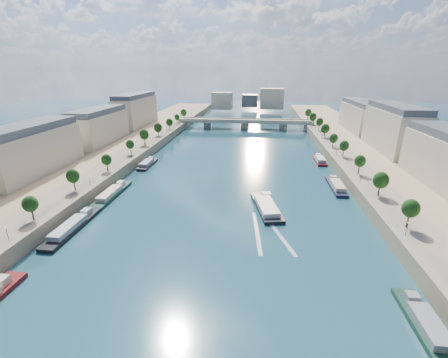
# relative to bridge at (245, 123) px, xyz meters

# --- Properties ---
(ground) EXTENTS (700.00, 700.00, 0.00)m
(ground) POSITION_rel_bridge_xyz_m (0.00, -121.59, -5.08)
(ground) COLOR #0D323B
(ground) RESTS_ON ground
(quay_left) EXTENTS (44.00, 520.00, 5.00)m
(quay_left) POSITION_rel_bridge_xyz_m (-72.00, -121.59, -2.58)
(quay_left) COLOR #9E8460
(quay_left) RESTS_ON ground
(quay_right) EXTENTS (44.00, 520.00, 5.00)m
(quay_right) POSITION_rel_bridge_xyz_m (72.00, -121.59, -2.58)
(quay_right) COLOR #9E8460
(quay_right) RESTS_ON ground
(pave_left) EXTENTS (14.00, 520.00, 0.10)m
(pave_left) POSITION_rel_bridge_xyz_m (-57.00, -121.59, -0.03)
(pave_left) COLOR gray
(pave_left) RESTS_ON quay_left
(pave_right) EXTENTS (14.00, 520.00, 0.10)m
(pave_right) POSITION_rel_bridge_xyz_m (57.00, -121.59, -0.03)
(pave_right) COLOR gray
(pave_right) RESTS_ON quay_right
(trees_left) EXTENTS (4.80, 268.80, 8.26)m
(trees_left) POSITION_rel_bridge_xyz_m (-55.00, -119.59, 5.39)
(trees_left) COLOR #382B1E
(trees_left) RESTS_ON ground
(trees_right) EXTENTS (4.80, 268.80, 8.26)m
(trees_right) POSITION_rel_bridge_xyz_m (55.00, -111.59, 5.39)
(trees_right) COLOR #382B1E
(trees_right) RESTS_ON ground
(lamps_left) EXTENTS (0.36, 200.36, 4.28)m
(lamps_left) POSITION_rel_bridge_xyz_m (-52.50, -131.59, 2.70)
(lamps_left) COLOR black
(lamps_left) RESTS_ON ground
(lamps_right) EXTENTS (0.36, 200.36, 4.28)m
(lamps_right) POSITION_rel_bridge_xyz_m (52.50, -116.59, 2.70)
(lamps_right) COLOR black
(lamps_right) RESTS_ON ground
(buildings_left) EXTENTS (16.00, 226.00, 23.20)m
(buildings_left) POSITION_rel_bridge_xyz_m (-85.00, -109.59, 11.37)
(buildings_left) COLOR beige
(buildings_left) RESTS_ON ground
(buildings_right) EXTENTS (16.00, 226.00, 23.20)m
(buildings_right) POSITION_rel_bridge_xyz_m (85.00, -109.59, 11.37)
(buildings_right) COLOR beige
(buildings_right) RESTS_ON ground
(skyline) EXTENTS (79.00, 42.00, 22.00)m
(skyline) POSITION_rel_bridge_xyz_m (3.19, 97.93, 9.57)
(skyline) COLOR beige
(skyline) RESTS_ON ground
(bridge) EXTENTS (112.00, 12.00, 8.15)m
(bridge) POSITION_rel_bridge_xyz_m (0.00, 0.00, 0.00)
(bridge) COLOR #C1B79E
(bridge) RESTS_ON ground
(tour_barge) EXTENTS (12.22, 25.80, 3.58)m
(tour_barge) POSITION_rel_bridge_xyz_m (15.60, -153.60, -4.20)
(tour_barge) COLOR black
(tour_barge) RESTS_ON ground
(wake) EXTENTS (13.05, 26.00, 0.04)m
(wake) POSITION_rel_bridge_xyz_m (15.60, -170.28, -5.06)
(wake) COLOR silver
(wake) RESTS_ON ground
(moored_barges_left) EXTENTS (5.00, 153.62, 3.60)m
(moored_barges_left) POSITION_rel_bridge_xyz_m (-45.50, -179.01, -4.24)
(moored_barges_left) COLOR black
(moored_barges_left) RESTS_ON ground
(moored_barges_right) EXTENTS (5.00, 166.31, 3.60)m
(moored_barges_right) POSITION_rel_bridge_xyz_m (45.50, -170.40, -4.24)
(moored_barges_right) COLOR black
(moored_barges_right) RESTS_ON ground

